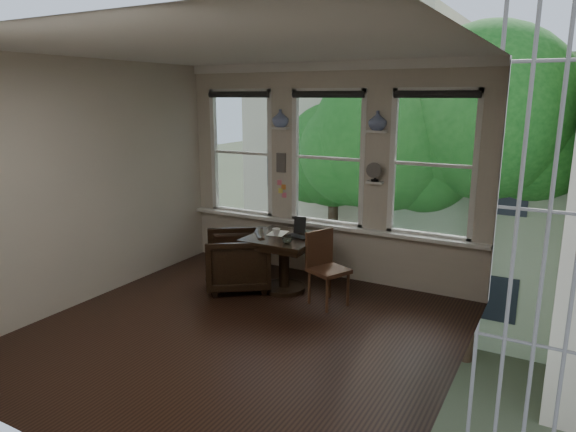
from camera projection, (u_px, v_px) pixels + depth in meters
The scene contains 25 objects.
ground at pixel (241, 333), 5.66m from camera, with size 4.50×4.50×0.00m, color black.
ceiling at pixel (235, 48), 4.97m from camera, with size 4.50×4.50×0.00m, color silver.
wall_back at pixel (329, 172), 7.23m from camera, with size 4.50×4.50×0.00m, color #BEB3A2.
wall_front at pixel (46, 259), 3.40m from camera, with size 4.50×4.50×0.00m, color #BEB3A2.
wall_left at pixel (88, 183), 6.37m from camera, with size 4.50×4.50×0.00m, color #BEB3A2.
wall_right at pixel (463, 226), 4.25m from camera, with size 4.50×4.50×0.00m, color #BEB3A2.
window_left at pixel (243, 153), 7.87m from camera, with size 1.10×0.12×1.90m, color white, non-canonical shape.
window_center at pixel (329, 158), 7.18m from camera, with size 1.10×0.12×1.90m, color white, non-canonical shape.
window_right at pixel (433, 165), 6.50m from camera, with size 1.10×0.12×1.90m, color white, non-canonical shape.
shelf_left at pixel (280, 128), 7.35m from camera, with size 0.26×0.16×0.03m, color white.
shelf_right at pixel (377, 131), 6.67m from camera, with size 0.26×0.16×0.03m, color white.
intercom at pixel (282, 163), 7.49m from camera, with size 0.14×0.06×0.28m, color #59544F.
sticky_notes at pixel (282, 186), 7.57m from camera, with size 0.16×0.01×0.24m, color pink, non-canonical shape.
desk_fan at pixel (375, 175), 6.78m from camera, with size 0.20×0.20×0.24m, color #59544F, non-canonical shape.
vase_left at pixel (280, 118), 7.32m from camera, with size 0.24×0.24×0.25m, color silver.
vase_right at pixel (378, 121), 6.63m from camera, with size 0.24×0.24×0.25m, color silver.
table at pixel (284, 264), 6.82m from camera, with size 0.90×0.90×0.75m, color black, non-canonical shape.
armchair_left at pixel (237, 261), 6.91m from camera, with size 0.83×0.85×0.77m, color black.
cushion_red at pixel (237, 256), 6.90m from camera, with size 0.45×0.45×0.06m, color maroon.
side_chair_right at pixel (329, 270), 6.33m from camera, with size 0.42×0.42×0.92m, color #432118, non-canonical shape.
laptop at pixel (295, 237), 6.65m from camera, with size 0.33×0.21×0.03m, color black.
mug at pixel (276, 232), 6.76m from camera, with size 0.11×0.11×0.10m, color white.
drinking_glass at pixel (287, 240), 6.40m from camera, with size 0.12×0.12×0.10m, color white.
tablet at pixel (300, 225), 6.89m from camera, with size 0.16×0.02×0.22m, color black.
papers at pixel (278, 233), 6.89m from camera, with size 0.22×0.30×0.00m, color silver.
Camera 1 is at (2.97, -4.31, 2.55)m, focal length 32.00 mm.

